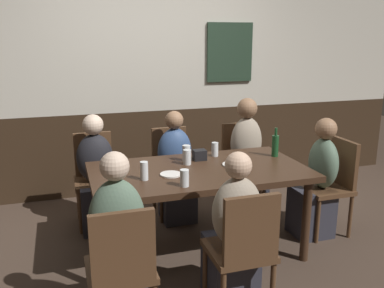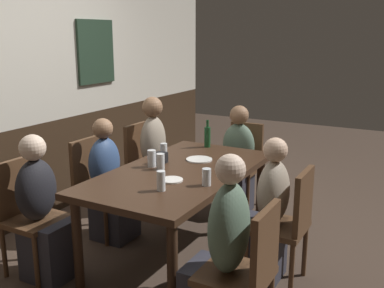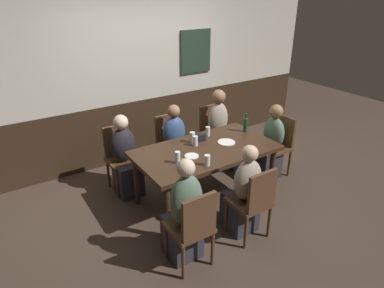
{
  "view_description": "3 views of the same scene",
  "coord_description": "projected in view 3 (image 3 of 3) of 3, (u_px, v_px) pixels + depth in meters",
  "views": [
    {
      "loc": [
        -1.04,
        -3.1,
        1.8
      ],
      "look_at": [
        -0.05,
        0.04,
        0.94
      ],
      "focal_mm": 39.42,
      "sensor_mm": 36.0,
      "label": 1
    },
    {
      "loc": [
        -2.94,
        -1.73,
        1.8
      ],
      "look_at": [
        0.21,
        0.01,
        0.91
      ],
      "focal_mm": 41.95,
      "sensor_mm": 36.0,
      "label": 2
    },
    {
      "loc": [
        -2.17,
        -3.03,
        2.55
      ],
      "look_at": [
        -0.21,
        -0.01,
        0.86
      ],
      "focal_mm": 31.51,
      "sensor_mm": 36.0,
      "label": 3
    }
  ],
  "objects": [
    {
      "name": "wall_back",
      "position": [
        145.0,
        76.0,
        5.16
      ],
      "size": [
        6.4,
        0.13,
        2.6
      ],
      "color": "#332316",
      "rests_on": "ground_plane"
    },
    {
      "name": "pint_glass_pale",
      "position": [
        207.0,
        161.0,
        3.74
      ],
      "size": [
        0.07,
        0.07,
        0.13
      ],
      "color": "silver",
      "rests_on": "dining_table"
    },
    {
      "name": "beer_glass_half",
      "position": [
        208.0,
        132.0,
        4.48
      ],
      "size": [
        0.06,
        0.06,
        0.13
      ],
      "color": "silver",
      "rests_on": "dining_table"
    },
    {
      "name": "plate_white_large",
      "position": [
        226.0,
        142.0,
        4.3
      ],
      "size": [
        0.22,
        0.22,
        0.01
      ],
      "primitive_type": "cylinder",
      "color": "white",
      "rests_on": "dining_table"
    },
    {
      "name": "chair_right_far",
      "position": [
        213.0,
        130.0,
        5.3
      ],
      "size": [
        0.4,
        0.4,
        0.88
      ],
      "color": "#513521",
      "rests_on": "ground_plane"
    },
    {
      "name": "person_right_far",
      "position": [
        219.0,
        133.0,
        5.18
      ],
      "size": [
        0.34,
        0.37,
        1.18
      ],
      "color": "#2D2D38",
      "rests_on": "ground_plane"
    },
    {
      "name": "person_mid_near",
      "position": [
        243.0,
        196.0,
        3.71
      ],
      "size": [
        0.34,
        0.37,
        1.09
      ],
      "color": "#2D2D38",
      "rests_on": "ground_plane"
    },
    {
      "name": "pint_glass_amber",
      "position": [
        195.0,
        141.0,
        4.2
      ],
      "size": [
        0.07,
        0.07,
        0.13
      ],
      "color": "silver",
      "rests_on": "dining_table"
    },
    {
      "name": "plate_white_small",
      "position": [
        192.0,
        156.0,
        3.95
      ],
      "size": [
        0.17,
        0.17,
        0.01
      ],
      "primitive_type": "cylinder",
      "color": "white",
      "rests_on": "dining_table"
    },
    {
      "name": "person_left_far",
      "position": [
        126.0,
        162.0,
        4.43
      ],
      "size": [
        0.34,
        0.37,
        1.1
      ],
      "color": "#2D2D38",
      "rests_on": "ground_plane"
    },
    {
      "name": "ground_plane",
      "position": [
        205.0,
        199.0,
        4.46
      ],
      "size": [
        12.0,
        12.0,
        0.0
      ],
      "primitive_type": "plane",
      "color": "#423328"
    },
    {
      "name": "chair_head_east",
      "position": [
        278.0,
        143.0,
        4.88
      ],
      "size": [
        0.4,
        0.4,
        0.88
      ],
      "color": "#513521",
      "rests_on": "ground_plane"
    },
    {
      "name": "pint_glass_stout",
      "position": [
        192.0,
        138.0,
        4.28
      ],
      "size": [
        0.07,
        0.07,
        0.14
      ],
      "color": "silver",
      "rests_on": "dining_table"
    },
    {
      "name": "dining_table",
      "position": [
        206.0,
        154.0,
        4.17
      ],
      "size": [
        1.75,
        0.95,
        0.74
      ],
      "color": "#382316",
      "rests_on": "ground_plane"
    },
    {
      "name": "highball_clear",
      "position": [
        178.0,
        158.0,
        3.78
      ],
      "size": [
        0.06,
        0.06,
        0.14
      ],
      "color": "silver",
      "rests_on": "dining_table"
    },
    {
      "name": "chair_left_far",
      "position": [
        121.0,
        154.0,
        4.54
      ],
      "size": [
        0.4,
        0.4,
        0.88
      ],
      "color": "#513521",
      "rests_on": "ground_plane"
    },
    {
      "name": "condiment_caddy",
      "position": [
        200.0,
        137.0,
        4.35
      ],
      "size": [
        0.11,
        0.09,
        0.09
      ],
      "primitive_type": "cube",
      "color": "black",
      "rests_on": "dining_table"
    },
    {
      "name": "person_left_near",
      "position": [
        184.0,
        218.0,
        3.32
      ],
      "size": [
        0.34,
        0.37,
        1.16
      ],
      "color": "#2D2D38",
      "rests_on": "ground_plane"
    },
    {
      "name": "beer_bottle_green",
      "position": [
        245.0,
        124.0,
        4.59
      ],
      "size": [
        0.06,
        0.06,
        0.26
      ],
      "color": "#194723",
      "rests_on": "dining_table"
    },
    {
      "name": "person_head_east",
      "position": [
        270.0,
        148.0,
        4.82
      ],
      "size": [
        0.37,
        0.34,
        1.09
      ],
      "color": "#2D2D38",
      "rests_on": "ground_plane"
    },
    {
      "name": "chair_mid_near",
      "position": [
        254.0,
        200.0,
        3.57
      ],
      "size": [
        0.4,
        0.4,
        0.88
      ],
      "color": "#513521",
      "rests_on": "ground_plane"
    },
    {
      "name": "chair_left_near",
      "position": [
        193.0,
        226.0,
        3.19
      ],
      "size": [
        0.4,
        0.4,
        0.88
      ],
      "color": "#513521",
      "rests_on": "ground_plane"
    },
    {
      "name": "chair_mid_far",
      "position": [
        170.0,
        141.0,
        4.92
      ],
      "size": [
        0.4,
        0.4,
        0.88
      ],
      "color": "#513521",
      "rests_on": "ground_plane"
    },
    {
      "name": "person_mid_far",
      "position": [
        176.0,
        148.0,
        4.81
      ],
      "size": [
        0.34,
        0.37,
        1.09
      ],
      "color": "#2D2D38",
      "rests_on": "ground_plane"
    }
  ]
}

